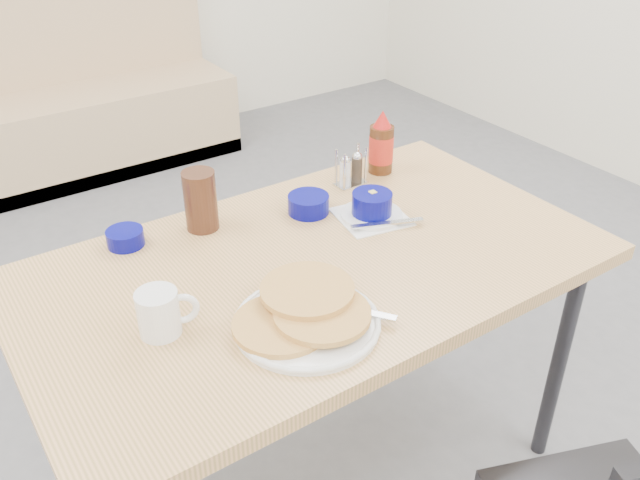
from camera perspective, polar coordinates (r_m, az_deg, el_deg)
booth_bench at (r=3.97m, az=-21.68°, el=10.13°), size 1.90×0.56×1.22m
dining_table at (r=1.67m, az=-0.47°, el=-3.45°), size 1.40×0.80×0.76m
pancake_plate at (r=1.42m, az=-1.23°, el=-6.39°), size 0.32×0.31×0.05m
coffee_mug at (r=1.42m, az=-13.28°, el=-5.93°), size 0.13×0.09×0.10m
grits_setting at (r=1.80m, az=4.40°, el=2.77°), size 0.20×0.21×0.07m
creamer_bowl at (r=1.75m, az=-16.08°, el=0.17°), size 0.09×0.09×0.04m
butter_bowl at (r=1.83m, az=-0.98°, el=3.03°), size 0.11×0.11×0.05m
amber_tumbler at (r=1.75m, az=-10.03°, el=3.29°), size 0.10×0.10×0.16m
condiment_caddy at (r=1.97m, az=2.62°, el=5.77°), size 0.09×0.06×0.11m
syrup_bottle at (r=2.04m, az=5.18°, el=7.91°), size 0.07×0.07×0.19m
sugar_wrapper at (r=1.59m, az=-1.68°, el=-2.83°), size 0.04×0.03×0.00m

